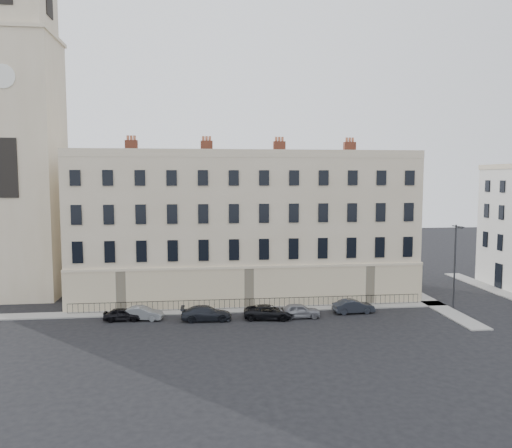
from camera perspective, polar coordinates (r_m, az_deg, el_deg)
The scene contains 14 objects.
ground at distance 46.19m, azimuth 7.55°, elevation -11.10°, with size 160.00×160.00×0.00m, color black.
terrace at distance 55.39m, azimuth -1.41°, elevation -0.40°, with size 36.22×12.22×17.00m.
church_tower at distance 60.25m, azimuth -25.43°, elevation 10.19°, with size 8.00×8.13×44.00m.
pavement_terrace at distance 49.65m, azimuth -5.34°, elevation -9.83°, with size 48.00×2.00×0.12m, color gray.
pavement_east_return at distance 57.78m, azimuth 18.27°, elevation -7.91°, with size 2.00×24.00×0.12m, color gray.
pavement_adjacent at distance 64.24m, azimuth 25.68°, elevation -6.85°, with size 2.00×20.00×0.12m, color gray.
railings at distance 50.16m, azimuth -0.73°, elevation -9.07°, with size 35.00×0.04×0.96m.
car_a at distance 47.80m, azimuth -15.00°, elevation -9.94°, with size 1.38×3.43×1.17m, color black.
car_b at distance 47.61m, azimuth -12.90°, elevation -9.92°, with size 1.31×3.75×1.24m, color slate.
car_c at distance 46.49m, azimuth -5.70°, elevation -10.11°, with size 1.88×4.62×1.34m, color black.
car_d at distance 46.81m, azimuth 1.44°, elevation -10.02°, with size 2.11×4.58×1.27m, color black.
car_e at distance 47.28m, azimuth 4.97°, elevation -9.84°, with size 1.58×3.93×1.34m, color gray.
car_f at distance 49.58m, azimuth 11.08°, elevation -9.23°, with size 1.38×3.96×1.30m, color #21242C.
streetlamp at distance 53.13m, azimuth 21.80°, elevation -4.11°, with size 0.62×1.79×8.41m.
Camera 1 is at (-11.03, -42.91, 13.04)m, focal length 35.00 mm.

